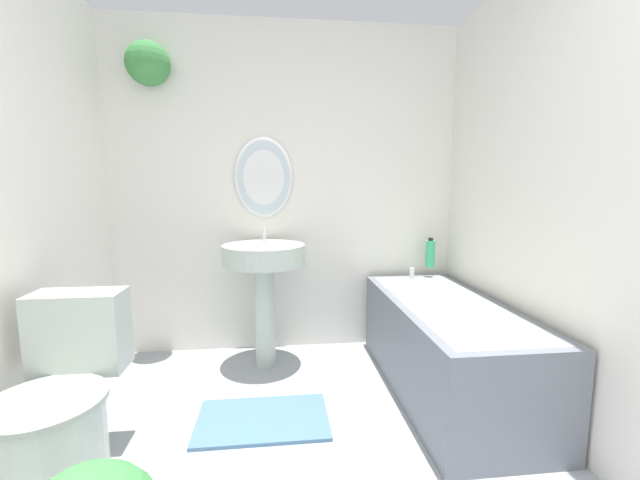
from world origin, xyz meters
The scene contains 7 objects.
wall_back centered at (-0.06, 2.68, 1.25)m, with size 2.65×0.29×2.40m.
wall_right centered at (1.29, 1.33, 1.20)m, with size 0.06×2.77×2.40m.
toilet centered at (-0.98, 1.35, 0.31)m, with size 0.44×0.62×0.76m.
pedestal_sink centered at (-0.17, 2.34, 0.68)m, with size 0.55×0.55×0.95m.
bathtub centered at (0.93, 1.88, 0.29)m, with size 0.64×1.45×0.63m.
shampoo_bottle centered at (1.08, 2.54, 0.73)m, with size 0.07×0.07×0.22m.
bath_mat centered at (-0.17, 1.67, 0.01)m, with size 0.69×0.42×0.02m.
Camera 1 is at (-0.08, -0.27, 1.23)m, focal length 22.00 mm.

